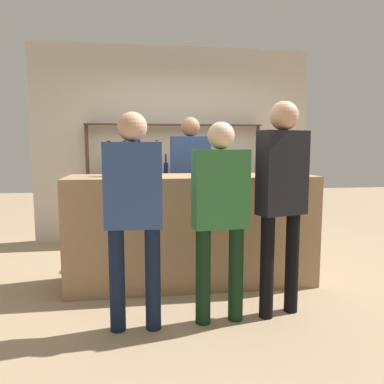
% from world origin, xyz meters
% --- Properties ---
extents(ground_plane, '(16.00, 16.00, 0.00)m').
position_xyz_m(ground_plane, '(0.00, 0.00, 0.00)').
color(ground_plane, '#9E8466').
extents(bar_counter, '(2.42, 0.67, 1.09)m').
position_xyz_m(bar_counter, '(0.00, 0.00, 0.54)').
color(bar_counter, '#997551').
rests_on(bar_counter, ground_plane).
extents(back_wall, '(4.02, 0.12, 2.80)m').
position_xyz_m(back_wall, '(0.00, 1.93, 1.40)').
color(back_wall, beige).
rests_on(back_wall, ground_plane).
extents(back_shelf, '(2.52, 0.18, 1.69)m').
position_xyz_m(back_shelf, '(-0.00, 1.75, 1.14)').
color(back_shelf, '#4C3828').
rests_on(back_shelf, ground_plane).
extents(counter_bottle_0, '(0.08, 0.08, 0.32)m').
position_xyz_m(counter_bottle_0, '(0.33, 0.21, 1.22)').
color(counter_bottle_0, brown).
rests_on(counter_bottle_0, bar_counter).
extents(counter_bottle_1, '(0.09, 0.09, 0.34)m').
position_xyz_m(counter_bottle_1, '(-0.65, -0.04, 1.22)').
color(counter_bottle_1, brown).
rests_on(counter_bottle_1, bar_counter).
extents(counter_bottle_2, '(0.07, 0.07, 0.36)m').
position_xyz_m(counter_bottle_2, '(-0.51, -0.07, 1.23)').
color(counter_bottle_2, '#0F1956').
rests_on(counter_bottle_2, bar_counter).
extents(counter_bottle_3, '(0.09, 0.09, 0.35)m').
position_xyz_m(counter_bottle_3, '(-0.33, 0.17, 1.23)').
color(counter_bottle_3, silver).
rests_on(counter_bottle_3, bar_counter).
extents(counter_bottle_4, '(0.09, 0.09, 0.34)m').
position_xyz_m(counter_bottle_4, '(-0.80, 0.02, 1.22)').
color(counter_bottle_4, black).
rests_on(counter_bottle_4, bar_counter).
extents(customer_center, '(0.43, 0.22, 1.56)m').
position_xyz_m(customer_center, '(0.09, -0.88, 0.91)').
color(customer_center, black).
rests_on(customer_center, ground_plane).
extents(server_behind_counter, '(0.47, 0.23, 1.72)m').
position_xyz_m(server_behind_counter, '(0.09, 0.79, 1.01)').
color(server_behind_counter, '#121C33').
rests_on(server_behind_counter, ground_plane).
extents(customer_right, '(0.43, 0.28, 1.72)m').
position_xyz_m(customer_right, '(0.60, -0.83, 1.03)').
color(customer_right, black).
rests_on(customer_right, ground_plane).
extents(customer_left, '(0.42, 0.21, 1.62)m').
position_xyz_m(customer_left, '(-0.56, -0.92, 0.96)').
color(customer_left, '#121C33').
rests_on(customer_left, ground_plane).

